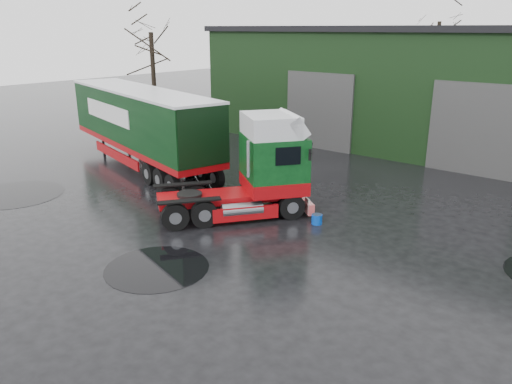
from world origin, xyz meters
TOP-DOWN VIEW (x-y plane):
  - ground at (0.00, 0.00)m, footprint 100.00×100.00m
  - hero_tractor at (-2.85, 3.45)m, footprint 5.24×5.95m
  - trailer_left at (-10.31, 5.65)m, footprint 11.83×5.22m
  - wash_bucket at (-0.04, 4.66)m, footprint 0.43×0.43m
  - tree_left at (-17.00, 12.00)m, footprint 4.40×4.40m
  - tree_back_a at (-6.00, 30.00)m, footprint 4.40×4.40m
  - puddle_0 at (-1.63, -0.81)m, footprint 2.82×2.82m
  - puddle_2 at (-10.82, -0.23)m, footprint 3.61×3.61m

SIDE VIEW (x-z plane):
  - ground at x=0.00m, z-range 0.00..0.00m
  - puddle_0 at x=-1.63m, z-range 0.00..0.01m
  - puddle_2 at x=-10.82m, z-range 0.00..0.01m
  - wash_bucket at x=-0.04m, z-range 0.00..0.33m
  - hero_tractor at x=-2.85m, z-range 0.00..3.49m
  - trailer_left at x=-10.31m, z-range 0.00..3.61m
  - tree_left at x=-17.00m, z-range 0.00..8.50m
  - tree_back_a at x=-6.00m, z-range 0.00..9.50m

